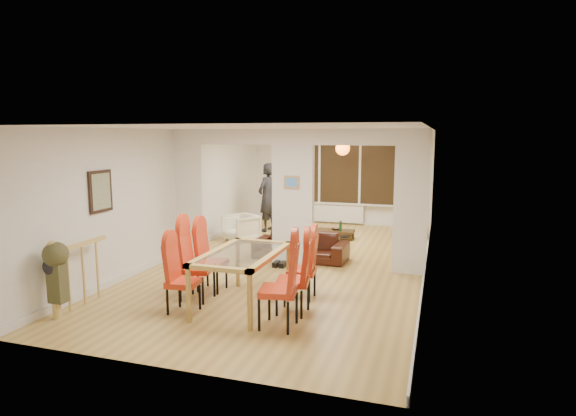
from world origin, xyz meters
The scene contains 24 objects.
floor centered at (0.00, 0.00, 0.00)m, with size 5.00×9.00×0.01m, color tan.
room_walls centered at (0.00, 0.00, 1.30)m, with size 5.00×9.00×2.60m, color silver, non-canonical shape.
divider_wall centered at (0.00, 0.00, 1.30)m, with size 5.00×0.18×2.60m, color white.
bay_window_blinds centered at (0.00, 4.44, 1.50)m, with size 3.00×0.08×1.80m, color black.
radiator centered at (0.00, 4.40, 0.30)m, with size 1.40×0.08×0.50m, color white.
pendant_light centered at (0.30, 3.30, 2.15)m, with size 0.36×0.36×0.36m, color orange.
stair_newel centered at (-2.25, -3.20, 0.55)m, with size 0.40×1.20×1.10m, color tan, non-canonical shape.
wall_poster centered at (-2.47, -2.40, 1.60)m, with size 0.04×0.52×0.67m, color gray.
pillar_photo centered at (0.00, -0.10, 1.60)m, with size 0.30×0.03×0.25m, color #4C8CD8.
dining_table centered at (-0.01, -2.46, 0.41)m, with size 0.98×1.74×0.81m, color #B49042, non-canonical shape.
dining_chair_la centered at (-0.71, -2.96, 0.51)m, with size 0.41×0.41×1.02m, color red, non-canonical shape.
dining_chair_lb centered at (-0.78, -2.42, 0.57)m, with size 0.46×0.46×1.14m, color red, non-canonical shape.
dining_chair_lc centered at (-0.76, -1.96, 0.53)m, with size 0.42×0.42×1.05m, color red, non-canonical shape.
dining_chair_ra centered at (0.74, -3.07, 0.58)m, with size 0.47×0.47×1.17m, color red, non-canonical shape.
dining_chair_rb centered at (0.77, -2.52, 0.55)m, with size 0.44×0.44×1.09m, color red, non-canonical shape.
dining_chair_rc centered at (0.72, -1.90, 0.51)m, with size 0.41×0.41×1.02m, color red, non-canonical shape.
sofa centered at (0.06, 0.35, 0.27)m, with size 1.87×0.73×0.55m, color black.
armchair centered at (-1.74, 1.52, 0.32)m, with size 0.68×0.70×0.63m, color #ECE5C8.
person centered at (-1.57, 2.86, 0.88)m, with size 0.42×0.64×1.77m, color black.
television centered at (2.00, 2.80, 0.29)m, with size 0.13×1.01×0.58m, color black.
coffee_table centered at (0.31, 2.49, 0.10)m, with size 0.89×0.45×0.21m, color #342412, non-canonical shape.
bottle centered at (0.46, 2.38, 0.34)m, with size 0.07×0.07×0.26m, color #143F19.
bowl centered at (0.31, 2.52, 0.23)m, with size 0.21×0.21×0.05m, color #342412.
shoes centered at (-0.17, -0.31, 0.05)m, with size 0.23×0.25×0.10m, color black, non-canonical shape.
Camera 1 is at (2.67, -8.74, 2.50)m, focal length 30.00 mm.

